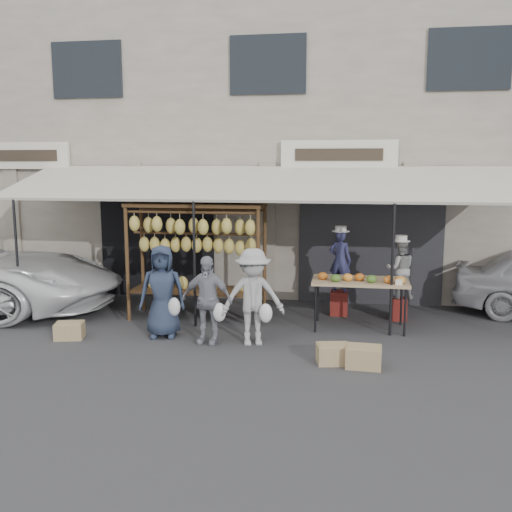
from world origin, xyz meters
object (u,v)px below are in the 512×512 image
at_px(crate_far, 70,331).
at_px(customer_left, 162,291).
at_px(crate_near_b, 364,357).
at_px(customer_right, 253,297).
at_px(banana_rack, 196,238).
at_px(crate_near_a, 333,354).
at_px(vendor_left, 340,261).
at_px(vendor_right, 400,269).
at_px(customer_mid, 207,300).
at_px(produce_table, 360,282).

bearing_deg(crate_far, customer_left, 13.86).
height_order(customer_left, crate_far, customer_left).
height_order(customer_left, crate_near_b, customer_left).
bearing_deg(customer_right, crate_near_b, -40.01).
xyz_separation_m(banana_rack, customer_left, (-0.27, -1.23, -0.77)).
xyz_separation_m(crate_near_a, crate_far, (-4.49, 0.51, -0.00)).
bearing_deg(banana_rack, customer_left, -102.49).
bearing_deg(crate_near_a, vendor_left, 89.40).
height_order(vendor_right, customer_left, customer_left).
distance_m(customer_right, crate_near_b, 2.06).
distance_m(customer_mid, crate_near_b, 2.72).
bearing_deg(vendor_right, crate_near_b, 68.17).
distance_m(vendor_left, vendor_right, 1.15).
bearing_deg(vendor_right, crate_near_a, 59.12).
bearing_deg(crate_near_b, customer_left, 163.91).
bearing_deg(customer_mid, customer_left, 170.16).
relative_size(produce_table, crate_near_b, 3.32).
relative_size(banana_rack, vendor_left, 2.13).
distance_m(produce_table, crate_near_b, 2.11).
height_order(customer_mid, customer_right, customer_right).
bearing_deg(customer_left, crate_near_b, -25.84).
distance_m(banana_rack, crate_near_b, 4.07).
bearing_deg(crate_near_a, customer_mid, 162.75).
relative_size(vendor_left, vendor_right, 1.08).
xyz_separation_m(produce_table, customer_right, (-1.75, -1.17, -0.07)).
bearing_deg(customer_right, customer_mid, 169.08).
bearing_deg(vendor_left, banana_rack, 33.89).
relative_size(customer_left, customer_right, 1.00).
xyz_separation_m(customer_right, crate_near_a, (1.34, -0.72, -0.66)).
bearing_deg(crate_near_b, vendor_right, 75.39).
relative_size(customer_left, customer_mid, 1.08).
bearing_deg(crate_far, customer_mid, 3.53).
height_order(customer_mid, crate_near_b, customer_mid).
distance_m(customer_mid, customer_right, 0.77).
height_order(vendor_right, customer_right, customer_right).
bearing_deg(customer_mid, customer_right, 10.41).
bearing_deg(crate_near_b, vendor_left, 98.05).
relative_size(produce_table, customer_left, 1.07).
distance_m(customer_left, customer_mid, 0.88).
distance_m(banana_rack, customer_right, 2.08).
xyz_separation_m(vendor_left, customer_right, (-1.37, -2.14, -0.29)).
bearing_deg(customer_mid, vendor_right, 37.14).
bearing_deg(produce_table, crate_far, -164.21).
height_order(crate_near_a, crate_near_b, crate_near_b).
xyz_separation_m(banana_rack, customer_right, (1.33, -1.40, -0.77)).
bearing_deg(customer_left, customer_right, -15.81).
height_order(crate_near_b, crate_far, crate_near_b).
relative_size(banana_rack, crate_far, 5.60).
distance_m(banana_rack, customer_mid, 1.78).
distance_m(vendor_left, crate_near_b, 3.12).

